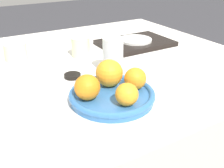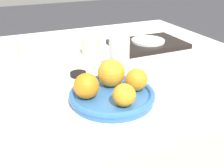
{
  "view_description": "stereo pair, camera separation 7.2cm",
  "coord_description": "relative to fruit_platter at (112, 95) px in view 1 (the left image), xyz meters",
  "views": [
    {
      "loc": [
        -0.42,
        -0.85,
        1.11
      ],
      "look_at": [
        -0.1,
        -0.29,
        0.79
      ],
      "focal_mm": 42.0,
      "sensor_mm": 36.0,
      "label": 1
    },
    {
      "loc": [
        -0.36,
        -0.88,
        1.11
      ],
      "look_at": [
        -0.1,
        -0.29,
        0.79
      ],
      "focal_mm": 42.0,
      "sensor_mm": 36.0,
      "label": 2
    }
  ],
  "objects": [
    {
      "name": "table",
      "position": [
        0.1,
        0.29,
        -0.38
      ],
      "size": [
        1.18,
        1.04,
        0.74
      ],
      "color": "silver",
      "rests_on": "ground_plane"
    },
    {
      "name": "orange_1",
      "position": [
        0.0,
        -0.07,
        0.04
      ],
      "size": [
        0.06,
        0.06,
        0.06
      ],
      "color": "orange",
      "rests_on": "fruit_platter"
    },
    {
      "name": "side_plate",
      "position": [
        0.34,
        0.38,
        0.01
      ],
      "size": [
        0.15,
        0.15,
        0.01
      ],
      "color": "silver",
      "rests_on": "serving_tray"
    },
    {
      "name": "fruit_platter",
      "position": [
        0.0,
        0.0,
        0.0
      ],
      "size": [
        0.24,
        0.24,
        0.03
      ],
      "color": "#336BAD",
      "rests_on": "table"
    },
    {
      "name": "cup_1",
      "position": [
        0.07,
        0.37,
        0.02
      ],
      "size": [
        0.07,
        0.07,
        0.07
      ],
      "color": "beige",
      "rests_on": "table"
    },
    {
      "name": "water_glass",
      "position": [
        0.1,
        0.16,
        0.05
      ],
      "size": [
        0.07,
        0.07,
        0.12
      ],
      "color": "silver",
      "rests_on": "table"
    },
    {
      "name": "orange_0",
      "position": [
        0.02,
        0.05,
        0.05
      ],
      "size": [
        0.08,
        0.08,
        0.08
      ],
      "color": "orange",
      "rests_on": "fruit_platter"
    },
    {
      "name": "soy_dish",
      "position": [
        -0.04,
        0.2,
        -0.01
      ],
      "size": [
        0.06,
        0.06,
        0.01
      ],
      "color": "black",
      "rests_on": "table"
    },
    {
      "name": "orange_2",
      "position": [
        0.07,
        -0.01,
        0.04
      ],
      "size": [
        0.06,
        0.06,
        0.06
      ],
      "color": "orange",
      "rests_on": "fruit_platter"
    },
    {
      "name": "napkin",
      "position": [
        -0.24,
        0.05,
        -0.01
      ],
      "size": [
        0.15,
        0.11,
        0.01
      ],
      "color": "white",
      "rests_on": "table"
    },
    {
      "name": "cup_0",
      "position": [
        -0.16,
        0.46,
        0.02
      ],
      "size": [
        0.09,
        0.09,
        0.06
      ],
      "color": "beige",
      "rests_on": "table"
    },
    {
      "name": "serving_tray",
      "position": [
        0.34,
        0.38,
        -0.0
      ],
      "size": [
        0.32,
        0.22,
        0.02
      ],
      "color": "black",
      "rests_on": "table"
    },
    {
      "name": "orange_3",
      "position": [
        -0.07,
        0.01,
        0.04
      ],
      "size": [
        0.07,
        0.07,
        0.07
      ],
      "color": "orange",
      "rests_on": "fruit_platter"
    }
  ]
}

